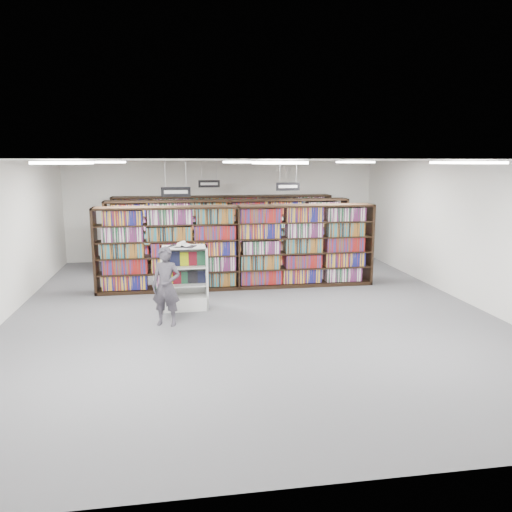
{
  "coord_description": "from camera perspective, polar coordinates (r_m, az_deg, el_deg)",
  "views": [
    {
      "loc": [
        -1.49,
        -10.3,
        3.18
      ],
      "look_at": [
        0.23,
        0.5,
        1.1
      ],
      "focal_mm": 35.0,
      "sensor_mm": 36.0,
      "label": 1
    }
  ],
  "objects": [
    {
      "name": "ceiling",
      "position": [
        10.41,
        -0.82,
        10.88
      ],
      "size": [
        10.0,
        12.0,
        0.1
      ],
      "primitive_type": "cube",
      "color": "white",
      "rests_on": "wall_back"
    },
    {
      "name": "shopper",
      "position": [
        9.9,
        -10.23,
        -3.43
      ],
      "size": [
        0.66,
        0.53,
        1.56
      ],
      "primitive_type": "imported",
      "rotation": [
        0.0,
        0.0,
        -0.3
      ],
      "color": "#444049",
      "rests_on": "floor"
    },
    {
      "name": "bookshelf_row_mid",
      "position": [
        14.53,
        -3.05,
        2.33
      ],
      "size": [
        7.0,
        0.6,
        2.1
      ],
      "color": "black",
      "rests_on": "floor"
    },
    {
      "name": "wall_front",
      "position": [
        4.82,
        9.62,
        -8.53
      ],
      "size": [
        10.0,
        0.1,
        3.2
      ],
      "primitive_type": "cube",
      "color": "white",
      "rests_on": "ground"
    },
    {
      "name": "aisle_sign_right",
      "position": [
        13.65,
        3.67,
        8.02
      ],
      "size": [
        0.65,
        0.02,
        0.8
      ],
      "color": "#B2B2B7",
      "rests_on": "ceiling"
    },
    {
      "name": "troffer_front_left",
      "position": [
        7.45,
        -21.06,
        9.92
      ],
      "size": [
        0.6,
        1.2,
        0.04
      ],
      "primitive_type": "cube",
      "color": "white",
      "rests_on": "ceiling"
    },
    {
      "name": "aisle_sign_left",
      "position": [
        11.32,
        -9.14,
        7.35
      ],
      "size": [
        0.65,
        0.02,
        0.8
      ],
      "color": "#B2B2B7",
      "rests_on": "ceiling"
    },
    {
      "name": "troffer_front_center",
      "position": [
        7.45,
        2.54,
        10.61
      ],
      "size": [
        0.6,
        1.2,
        0.04
      ],
      "primitive_type": "cube",
      "color": "white",
      "rests_on": "ceiling"
    },
    {
      "name": "wall_back",
      "position": [
        16.44,
        -3.81,
        5.23
      ],
      "size": [
        10.0,
        0.1,
        3.2
      ],
      "primitive_type": "cube",
      "color": "white",
      "rests_on": "ground"
    },
    {
      "name": "aisle_sign_center",
      "position": [
        15.34,
        -5.38,
        8.3
      ],
      "size": [
        0.65,
        0.02,
        0.8
      ],
      "color": "#B2B2B7",
      "rests_on": "ceiling"
    },
    {
      "name": "wall_right",
      "position": [
        12.27,
        23.01,
        2.52
      ],
      "size": [
        0.1,
        12.0,
        3.2
      ],
      "primitive_type": "cube",
      "color": "white",
      "rests_on": "ground"
    },
    {
      "name": "open_book",
      "position": [
        10.75,
        -8.48,
        1.25
      ],
      "size": [
        0.63,
        0.51,
        0.13
      ],
      "rotation": [
        0.0,
        0.0,
        -0.41
      ],
      "color": "black",
      "rests_on": "endcap_display"
    },
    {
      "name": "troffer_front_right",
      "position": [
        8.57,
        22.92,
        9.81
      ],
      "size": [
        0.6,
        1.2,
        0.04
      ],
      "primitive_type": "cube",
      "color": "white",
      "rests_on": "ceiling"
    },
    {
      "name": "troffer_back_center",
      "position": [
        12.39,
        -2.16,
        10.67
      ],
      "size": [
        0.6,
        1.2,
        0.04
      ],
      "primitive_type": "cube",
      "color": "white",
      "rests_on": "ceiling"
    },
    {
      "name": "bookshelf_row_near",
      "position": [
        12.57,
        -2.09,
        1.01
      ],
      "size": [
        7.0,
        0.6,
        2.1
      ],
      "color": "black",
      "rests_on": "floor"
    },
    {
      "name": "troffer_back_left",
      "position": [
        12.39,
        -16.3,
        10.25
      ],
      "size": [
        0.6,
        1.2,
        0.04
      ],
      "primitive_type": "cube",
      "color": "white",
      "rests_on": "ceiling"
    },
    {
      "name": "endcap_display",
      "position": [
        10.99,
        -8.15,
        -3.59
      ],
      "size": [
        1.0,
        0.52,
        1.39
      ],
      "rotation": [
        0.0,
        0.0,
        0.02
      ],
      "color": "silver",
      "rests_on": "floor"
    },
    {
      "name": "troffer_back_right",
      "position": [
        13.09,
        11.21,
        10.48
      ],
      "size": [
        0.6,
        1.2,
        0.04
      ],
      "primitive_type": "cube",
      "color": "white",
      "rests_on": "ceiling"
    },
    {
      "name": "floor",
      "position": [
        10.88,
        -0.77,
        -6.22
      ],
      "size": [
        12.0,
        12.0,
        0.0
      ],
      "primitive_type": "plane",
      "color": "#4C4C51",
      "rests_on": "ground"
    },
    {
      "name": "bookshelf_row_far",
      "position": [
        16.21,
        -3.68,
        3.19
      ],
      "size": [
        7.0,
        0.6,
        2.1
      ],
      "color": "black",
      "rests_on": "floor"
    }
  ]
}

